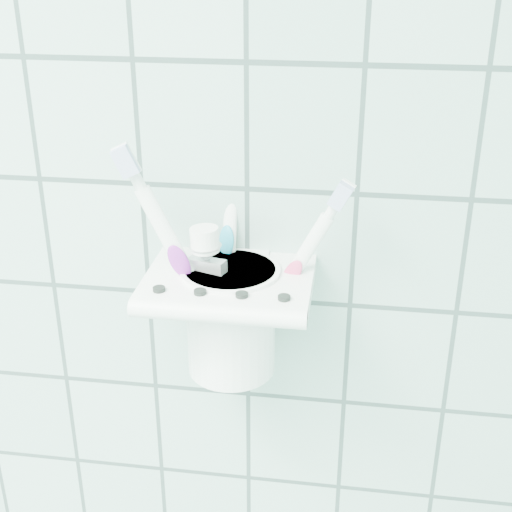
{
  "coord_description": "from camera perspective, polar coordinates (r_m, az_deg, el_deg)",
  "views": [
    {
      "loc": [
        0.75,
        0.62,
        1.56
      ],
      "look_at": [
        0.68,
        1.1,
        1.34
      ],
      "focal_mm": 50.0,
      "sensor_mm": 36.0,
      "label": 1
    }
  ],
  "objects": [
    {
      "name": "holder_bracket",
      "position": [
        0.6,
        -2.13,
        -2.27
      ],
      "size": [
        0.14,
        0.11,
        0.04
      ],
      "color": "white",
      "rests_on": "wall_back"
    },
    {
      "name": "cup",
      "position": [
        0.62,
        -2.02,
        -4.78
      ],
      "size": [
        0.09,
        0.09,
        0.1
      ],
      "color": "white",
      "rests_on": "holder_bracket"
    },
    {
      "name": "toothpaste_tube",
      "position": [
        0.61,
        -3.48,
        -2.55
      ],
      "size": [
        0.04,
        0.04,
        0.13
      ],
      "rotation": [
        0.01,
        -0.05,
        -0.33
      ],
      "color": "silver",
      "rests_on": "cup"
    },
    {
      "name": "toothbrush_blue",
      "position": [
        0.6,
        -2.71,
        0.33
      ],
      "size": [
        0.02,
        0.06,
        0.2
      ],
      "rotation": [
        -0.28,
        -0.08,
        -0.3
      ],
      "color": "white",
      "rests_on": "cup"
    },
    {
      "name": "toothbrush_pink",
      "position": [
        0.58,
        -1.74,
        0.18
      ],
      "size": [
        0.09,
        0.02,
        0.21
      ],
      "rotation": [
        -0.1,
        -0.43,
        0.24
      ],
      "color": "white",
      "rests_on": "cup"
    },
    {
      "name": "toothbrush_orange",
      "position": [
        0.61,
        -1.0,
        0.03
      ],
      "size": [
        0.08,
        0.02,
        0.19
      ],
      "rotation": [
        -0.04,
        0.48,
        -0.22
      ],
      "color": "white",
      "rests_on": "cup"
    }
  ]
}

